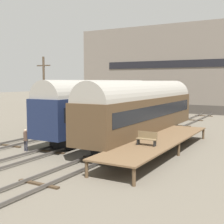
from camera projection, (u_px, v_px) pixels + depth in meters
name	position (u px, v px, depth m)	size (l,w,h in m)	color
ground_plane	(74.00, 145.00, 25.92)	(200.00, 200.00, 0.00)	#60594C
track_left	(35.00, 139.00, 28.04)	(2.60, 60.00, 0.26)	#4C4742
track_middle	(74.00, 143.00, 25.91)	(2.60, 60.00, 0.26)	#4C4742
track_right	(121.00, 149.00, 23.77)	(2.60, 60.00, 0.26)	#4C4742
train_car_green	(96.00, 101.00, 36.72)	(3.11, 17.71, 5.18)	black
train_car_brown	(143.00, 107.00, 27.15)	(3.08, 17.94, 5.33)	black
train_car_navy	(103.00, 104.00, 29.69)	(2.97, 17.07, 5.39)	black
station_platform	(160.00, 140.00, 22.81)	(3.18, 15.12, 1.04)	brown
bench	(147.00, 138.00, 20.70)	(1.40, 0.40, 0.91)	brown
person_worker	(26.00, 138.00, 23.53)	(0.32, 0.32, 1.69)	#282833
utility_pole	(44.00, 92.00, 33.93)	(1.80, 0.24, 7.91)	#473828
warehouse_building	(192.00, 70.00, 56.48)	(38.10, 13.44, 14.67)	#46403A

